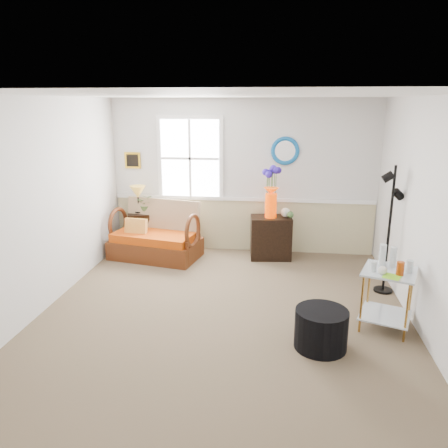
# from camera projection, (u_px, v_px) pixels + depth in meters

# --- Properties ---
(floor) EXTENTS (4.50, 5.00, 0.01)m
(floor) POSITION_uv_depth(u_px,v_px,m) (224.00, 314.00, 5.39)
(floor) COLOR brown
(floor) RESTS_ON ground
(ceiling) EXTENTS (4.50, 5.00, 0.01)m
(ceiling) POSITION_uv_depth(u_px,v_px,m) (223.00, 95.00, 4.69)
(ceiling) COLOR white
(ceiling) RESTS_ON walls
(walls) EXTENTS (4.51, 5.01, 2.60)m
(walls) POSITION_uv_depth(u_px,v_px,m) (223.00, 212.00, 5.04)
(walls) COLOR silver
(walls) RESTS_ON floor
(wainscot) EXTENTS (4.46, 0.02, 0.90)m
(wainscot) POSITION_uv_depth(u_px,v_px,m) (242.00, 225.00, 7.63)
(wainscot) COLOR tan
(wainscot) RESTS_ON walls
(chair_rail) EXTENTS (4.46, 0.04, 0.06)m
(chair_rail) POSITION_uv_depth(u_px,v_px,m) (242.00, 199.00, 7.50)
(chair_rail) COLOR white
(chair_rail) RESTS_ON walls
(window) EXTENTS (1.14, 0.06, 1.44)m
(window) POSITION_uv_depth(u_px,v_px,m) (190.00, 158.00, 7.43)
(window) COLOR white
(window) RESTS_ON walls
(picture) EXTENTS (0.28, 0.03, 0.28)m
(picture) POSITION_uv_depth(u_px,v_px,m) (133.00, 160.00, 7.58)
(picture) COLOR #B4861A
(picture) RESTS_ON walls
(mirror) EXTENTS (0.47, 0.07, 0.47)m
(mirror) POSITION_uv_depth(u_px,v_px,m) (285.00, 151.00, 7.20)
(mirror) COLOR #1873A8
(mirror) RESTS_ON walls
(loveseat) EXTENTS (1.56, 1.07, 0.94)m
(loveseat) POSITION_uv_depth(u_px,v_px,m) (155.00, 231.00, 7.25)
(loveseat) COLOR #481F10
(loveseat) RESTS_ON floor
(throw_pillow) EXTENTS (0.38, 0.14, 0.37)m
(throw_pillow) POSITION_uv_depth(u_px,v_px,m) (136.00, 230.00, 7.22)
(throw_pillow) COLOR #C26711
(throw_pillow) RESTS_ON loveseat
(lamp_stand) EXTENTS (0.46, 0.46, 0.65)m
(lamp_stand) POSITION_uv_depth(u_px,v_px,m) (140.00, 231.00, 7.72)
(lamp_stand) COLOR black
(lamp_stand) RESTS_ON floor
(table_lamp) EXTENTS (0.36, 0.36, 0.49)m
(table_lamp) POSITION_uv_depth(u_px,v_px,m) (138.00, 200.00, 7.56)
(table_lamp) COLOR #B68D32
(table_lamp) RESTS_ON lamp_stand
(potted_plant) EXTENTS (0.30, 0.34, 0.26)m
(potted_plant) POSITION_uv_depth(u_px,v_px,m) (147.00, 206.00, 7.59)
(potted_plant) COLOR #416534
(potted_plant) RESTS_ON lamp_stand
(cabinet) EXTENTS (0.70, 0.50, 0.71)m
(cabinet) POSITION_uv_depth(u_px,v_px,m) (271.00, 237.00, 7.25)
(cabinet) COLOR black
(cabinet) RESTS_ON floor
(flower_vase) EXTENTS (0.30, 0.30, 0.83)m
(flower_vase) POSITION_uv_depth(u_px,v_px,m) (271.00, 192.00, 7.02)
(flower_vase) COLOR #D83600
(flower_vase) RESTS_ON cabinet
(side_table) EXTENTS (0.71, 0.71, 0.71)m
(side_table) POSITION_uv_depth(u_px,v_px,m) (387.00, 299.00, 4.98)
(side_table) COLOR #AC7930
(side_table) RESTS_ON floor
(tabletop_items) EXTENTS (0.59, 0.59, 0.26)m
(tabletop_items) POSITION_uv_depth(u_px,v_px,m) (392.00, 260.00, 4.82)
(tabletop_items) COLOR silver
(tabletop_items) RESTS_ON side_table
(floor_lamp) EXTENTS (0.25, 0.25, 1.75)m
(floor_lamp) POSITION_uv_depth(u_px,v_px,m) (389.00, 231.00, 5.81)
(floor_lamp) COLOR black
(floor_lamp) RESTS_ON floor
(ottoman) EXTENTS (0.65, 0.65, 0.43)m
(ottoman) POSITION_uv_depth(u_px,v_px,m) (321.00, 329.00, 4.61)
(ottoman) COLOR black
(ottoman) RESTS_ON floor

